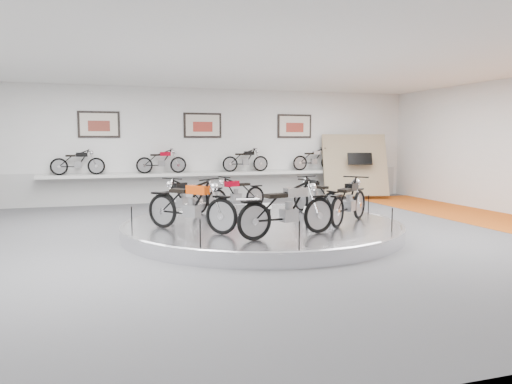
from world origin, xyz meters
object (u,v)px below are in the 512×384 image
object	(u,v)px
shelf	(205,174)
bike_d	(191,204)
bike_a	(316,196)
bike_c	(184,197)
bike_e	(288,209)
display_platform	(262,228)
bike_f	(349,200)
bike_b	(236,193)

from	to	relation	value
shelf	bike_d	distance (m)	7.28
bike_a	bike_d	bearing A→B (deg)	100.21
bike_c	bike_e	distance (m)	3.43
display_platform	shelf	bearing A→B (deg)	90.00
shelf	bike_a	world-z (taller)	bike_a
bike_a	display_platform	bearing A→B (deg)	101.34
shelf	display_platform	bearing A→B (deg)	-90.00
bike_c	bike_e	bearing A→B (deg)	74.44
bike_a	bike_f	xyz separation A→B (m)	(0.14, -1.49, 0.04)
bike_d	bike_f	xyz separation A→B (m)	(3.59, -0.14, -0.03)
bike_a	bike_c	bearing A→B (deg)	69.48
bike_a	bike_e	xyz separation A→B (m)	(-1.75, -2.53, 0.08)
display_platform	bike_d	distance (m)	2.03
display_platform	bike_a	distance (m)	1.91
bike_a	bike_d	world-z (taller)	bike_d
bike_d	bike_e	bearing A→B (deg)	12.26
shelf	bike_a	bearing A→B (deg)	-73.74
shelf	bike_d	world-z (taller)	bike_d
bike_c	bike_e	size ratio (longest dim) A/B	0.90
shelf	bike_b	world-z (taller)	bike_b
bike_a	bike_c	xyz separation A→B (m)	(-3.28, 0.53, 0.02)
display_platform	bike_f	distance (m)	2.09
bike_b	bike_a	bearing A→B (deg)	122.28
display_platform	bike_b	bearing A→B (deg)	91.28
shelf	bike_f	xyz separation A→B (m)	(1.81, -7.20, -0.17)
display_platform	bike_d	bearing A→B (deg)	-159.58
shelf	bike_c	bearing A→B (deg)	-107.34
bike_e	bike_a	bearing A→B (deg)	43.27
bike_d	bike_c	bearing A→B (deg)	132.14
display_platform	bike_a	bearing A→B (deg)	22.62
display_platform	bike_b	distance (m)	2.14
shelf	bike_e	xyz separation A→B (m)	(-0.08, -8.24, -0.14)
bike_a	bike_d	xyz separation A→B (m)	(-3.44, -1.36, 0.08)
bike_f	bike_e	bearing A→B (deg)	167.22
bike_b	shelf	bearing A→B (deg)	-109.93
display_platform	bike_e	xyz separation A→B (m)	(-0.08, -1.84, 0.71)
bike_b	bike_c	size ratio (longest dim) A/B	0.93
display_platform	bike_c	xyz separation A→B (m)	(-1.62, 1.23, 0.65)
bike_a	shelf	bearing A→B (deg)	4.98
bike_b	bike_e	size ratio (longest dim) A/B	0.83
bike_c	bike_f	size ratio (longest dim) A/B	0.95
display_platform	bike_a	size ratio (longest dim) A/B	3.89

